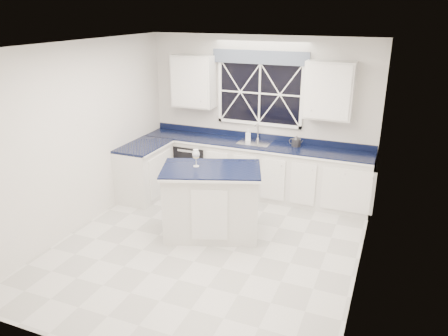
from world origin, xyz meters
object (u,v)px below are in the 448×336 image
at_px(faucet, 258,131).
at_px(soap_bottle, 248,135).
at_px(kettle, 296,141).
at_px(wine_glass, 196,155).
at_px(island, 211,201).
at_px(dishwasher, 196,164).

xyz_separation_m(faucet, soap_bottle, (-0.15, -0.07, -0.06)).
bearing_deg(faucet, kettle, -7.63).
distance_m(kettle, wine_glass, 2.00).
distance_m(island, wine_glass, 0.71).
xyz_separation_m(faucet, island, (-0.09, -1.79, -0.59)).
height_order(kettle, soap_bottle, soap_bottle).
bearing_deg(island, faucet, 67.29).
xyz_separation_m(dishwasher, kettle, (1.81, 0.10, 0.61)).
relative_size(kettle, soap_bottle, 1.29).
height_order(island, kettle, kettle).
height_order(faucet, island, faucet).
relative_size(dishwasher, island, 0.52).
bearing_deg(soap_bottle, island, -88.03).
distance_m(dishwasher, kettle, 1.91).
distance_m(island, kettle, 1.95).
bearing_deg(soap_bottle, dishwasher, -172.25).
bearing_deg(faucet, dishwasher, -169.98).
distance_m(dishwasher, faucet, 1.31).
height_order(dishwasher, island, island).
bearing_deg(wine_glass, soap_bottle, 84.60).
height_order(faucet, kettle, faucet).
bearing_deg(dishwasher, wine_glass, -64.03).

